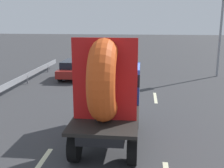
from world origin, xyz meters
TOP-DOWN VIEW (x-y plane):
  - ground_plane at (0.00, 0.00)m, footprint 120.00×120.00m
  - flatbed_truck at (0.16, -0.62)m, footprint 2.02×4.40m
  - distant_sedan at (-3.48, 9.30)m, footprint 1.64×3.82m
  - traffic_light at (6.67, 10.98)m, footprint 0.42×0.36m
  - guardrail at (-6.05, 5.15)m, footprint 0.10×16.07m
  - lane_dash_left_near at (-1.66, -2.65)m, footprint 0.16×2.20m
  - lane_dash_left_far at (-1.66, 5.58)m, footprint 0.16×2.57m
  - lane_dash_right_far at (1.99, 4.83)m, footprint 0.16×2.03m

SIDE VIEW (x-z plane):
  - ground_plane at x=0.00m, z-range 0.00..0.00m
  - lane_dash_left_near at x=-1.66m, z-range 0.00..0.01m
  - lane_dash_left_far at x=-1.66m, z-range 0.00..0.01m
  - lane_dash_right_far at x=1.99m, z-range 0.00..0.01m
  - guardrail at x=-6.05m, z-range 0.18..0.89m
  - distant_sedan at x=-3.48m, z-range 0.05..1.29m
  - flatbed_truck at x=0.16m, z-range 0.00..3.63m
  - traffic_light at x=6.67m, z-range 0.92..7.20m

